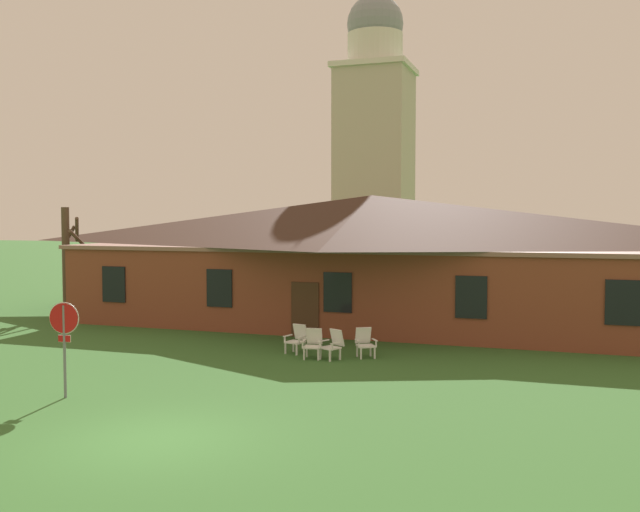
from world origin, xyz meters
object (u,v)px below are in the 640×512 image
object	(u,v)px
lawn_chair_near_door	(313,343)
lawn_chair_middle	(365,342)
lawn_chair_left_end	(333,344)
stop_sign	(64,330)
lawn_chair_by_porch	(297,338)

from	to	relation	value
lawn_chair_near_door	lawn_chair_middle	size ratio (longest dim) A/B	1.00
lawn_chair_left_end	lawn_chair_middle	distance (m)	1.11
lawn_chair_near_door	lawn_chair_left_end	size ratio (longest dim) A/B	1.00
lawn_chair_left_end	lawn_chair_middle	world-z (taller)	same
lawn_chair_left_end	lawn_chair_middle	xyz separation A→B (m)	(0.88, 0.67, 0.00)
lawn_chair_left_end	lawn_chair_near_door	bearing A→B (deg)	-177.15
stop_sign	lawn_chair_near_door	size ratio (longest dim) A/B	2.54
lawn_chair_middle	lawn_chair_by_porch	bearing A→B (deg)	-178.54
lawn_chair_near_door	lawn_chair_middle	bearing A→B (deg)	24.70
lawn_chair_by_porch	lawn_chair_near_door	size ratio (longest dim) A/B	1.00
lawn_chair_by_porch	lawn_chair_near_door	world-z (taller)	same
lawn_chair_by_porch	lawn_chair_middle	world-z (taller)	same
lawn_chair_near_door	lawn_chair_middle	distance (m)	1.69
lawn_chair_by_porch	lawn_chair_left_end	distance (m)	1.58
stop_sign	lawn_chair_near_door	xyz separation A→B (m)	(4.28, 6.72, -1.21)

